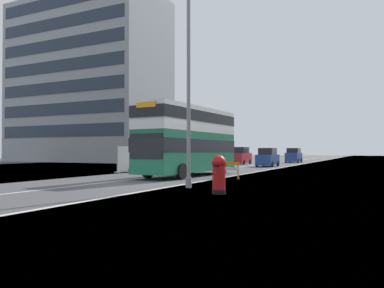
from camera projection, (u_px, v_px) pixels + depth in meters
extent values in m
cube|color=#424244|center=(117.00, 185.00, 20.14)|extent=(140.00, 280.00, 0.10)
cube|color=#B2AFA8|center=(172.00, 187.00, 18.65)|extent=(0.24, 196.00, 0.01)
cube|color=silver|center=(100.00, 183.00, 20.65)|extent=(0.16, 168.00, 0.01)
cube|color=brown|center=(48.00, 167.00, 40.90)|extent=(28.00, 36.00, 0.05)
cube|color=#196042|center=(189.00, 152.00, 26.48)|extent=(3.06, 10.22, 2.71)
cube|color=silver|center=(189.00, 130.00, 26.51)|extent=(3.06, 10.22, 0.40)
cube|color=silver|center=(189.00, 117.00, 26.53)|extent=(3.02, 10.12, 1.32)
cube|color=black|center=(189.00, 146.00, 26.49)|extent=(3.09, 10.33, 0.87)
cube|color=black|center=(189.00, 117.00, 26.53)|extent=(3.07, 10.27, 0.73)
cube|color=black|center=(146.00, 146.00, 22.07)|extent=(2.33, 0.18, 1.49)
cube|color=orange|center=(146.00, 105.00, 22.11)|extent=(1.40, 0.13, 0.32)
cube|color=#196042|center=(189.00, 168.00, 26.46)|extent=(3.09, 10.33, 0.36)
cylinder|color=black|center=(148.00, 170.00, 24.35)|extent=(0.35, 1.01, 1.00)
cylinder|color=black|center=(182.00, 171.00, 23.11)|extent=(0.35, 1.01, 1.00)
cylinder|color=black|center=(193.00, 167.00, 29.50)|extent=(0.35, 1.01, 1.00)
cylinder|color=black|center=(222.00, 168.00, 28.26)|extent=(0.35, 1.01, 1.00)
cylinder|color=gray|center=(189.00, 90.00, 18.10)|extent=(0.18, 0.18, 9.36)
cylinder|color=gray|center=(189.00, 183.00, 18.02)|extent=(0.29, 0.29, 0.50)
cylinder|color=black|center=(219.00, 192.00, 15.44)|extent=(0.57, 0.57, 0.18)
cylinder|color=#B71414|center=(219.00, 176.00, 15.46)|extent=(0.53, 0.53, 1.11)
sphere|color=#B71414|center=(219.00, 162.00, 15.47)|extent=(0.60, 0.60, 0.60)
cube|color=black|center=(216.00, 166.00, 15.22)|extent=(0.22, 0.03, 0.07)
cube|color=orange|center=(228.00, 163.00, 23.67)|extent=(1.40, 0.40, 0.20)
cube|color=white|center=(228.00, 169.00, 23.66)|extent=(1.40, 0.40, 0.20)
cube|color=orange|center=(218.00, 171.00, 23.81)|extent=(0.08, 0.08, 0.97)
cube|color=black|center=(218.00, 178.00, 23.80)|extent=(0.24, 0.46, 0.08)
cube|color=orange|center=(238.00, 171.00, 23.51)|extent=(0.08, 0.08, 0.97)
cube|color=black|center=(238.00, 179.00, 23.51)|extent=(0.24, 0.46, 0.08)
cube|color=#A8AAAD|center=(130.00, 159.00, 31.41)|extent=(0.04, 3.26, 2.09)
cube|color=#A8AAAD|center=(152.00, 158.00, 34.46)|extent=(0.04, 3.26, 2.09)
cube|color=#A8AAAD|center=(170.00, 158.00, 37.50)|extent=(0.04, 3.26, 2.09)
cube|color=#A8AAAD|center=(186.00, 157.00, 40.55)|extent=(0.04, 3.26, 2.09)
cube|color=#A8AAAD|center=(200.00, 157.00, 43.59)|extent=(0.04, 3.26, 2.09)
cylinder|color=#939699|center=(117.00, 159.00, 29.89)|extent=(0.06, 0.06, 2.19)
cube|color=gray|center=(117.00, 172.00, 29.87)|extent=(0.44, 0.20, 0.12)
cylinder|color=#939699|center=(141.00, 159.00, 32.93)|extent=(0.06, 0.06, 2.19)
cube|color=gray|center=(141.00, 170.00, 32.92)|extent=(0.44, 0.20, 0.12)
cylinder|color=#939699|center=(162.00, 158.00, 35.98)|extent=(0.06, 0.06, 2.19)
cube|color=gray|center=(162.00, 169.00, 35.96)|extent=(0.44, 0.20, 0.12)
cylinder|color=#939699|center=(178.00, 157.00, 39.02)|extent=(0.06, 0.06, 2.19)
cube|color=gray|center=(178.00, 167.00, 39.01)|extent=(0.44, 0.20, 0.12)
cylinder|color=#939699|center=(193.00, 157.00, 42.07)|extent=(0.06, 0.06, 2.19)
cube|color=gray|center=(193.00, 166.00, 42.05)|extent=(0.44, 0.20, 0.12)
cylinder|color=#939699|center=(206.00, 157.00, 45.11)|extent=(0.06, 0.06, 2.19)
cube|color=gray|center=(206.00, 165.00, 45.10)|extent=(0.44, 0.20, 0.12)
cube|color=navy|center=(268.00, 160.00, 42.52)|extent=(1.71, 4.13, 1.16)
cube|color=black|center=(268.00, 151.00, 42.54)|extent=(1.57, 2.27, 0.75)
cylinder|color=black|center=(278.00, 164.00, 43.28)|extent=(0.20, 0.60, 0.60)
cylinder|color=black|center=(263.00, 163.00, 44.04)|extent=(0.20, 0.60, 0.60)
cylinder|color=black|center=(272.00, 164.00, 40.99)|extent=(0.20, 0.60, 0.60)
cylinder|color=black|center=(257.00, 164.00, 41.75)|extent=(0.20, 0.60, 0.60)
cube|color=maroon|center=(241.00, 158.00, 50.59)|extent=(1.81, 4.25, 1.31)
cube|color=black|center=(241.00, 150.00, 50.61)|extent=(1.67, 2.34, 0.80)
cylinder|color=black|center=(250.00, 162.00, 51.36)|extent=(0.20, 0.60, 0.60)
cylinder|color=black|center=(238.00, 162.00, 52.17)|extent=(0.20, 0.60, 0.60)
cylinder|color=black|center=(244.00, 162.00, 49.00)|extent=(0.20, 0.60, 0.60)
cylinder|color=black|center=(231.00, 162.00, 49.81)|extent=(0.20, 0.60, 0.60)
cube|color=navy|center=(294.00, 157.00, 57.06)|extent=(1.80, 4.21, 1.32)
cube|color=black|center=(294.00, 150.00, 57.08)|extent=(1.65, 2.32, 0.70)
cylinder|color=black|center=(301.00, 160.00, 57.82)|extent=(0.20, 0.60, 0.60)
cylinder|color=black|center=(290.00, 160.00, 58.62)|extent=(0.20, 0.60, 0.60)
cylinder|color=black|center=(298.00, 161.00, 55.48)|extent=(0.20, 0.60, 0.60)
cylinder|color=black|center=(286.00, 161.00, 56.28)|extent=(0.20, 0.60, 0.60)
cylinder|color=#4C3D2D|center=(178.00, 151.00, 58.05)|extent=(0.29, 0.29, 3.58)
cylinder|color=#4C3D2D|center=(182.00, 140.00, 57.62)|extent=(1.72, 0.30, 1.21)
cylinder|color=#4C3D2D|center=(180.00, 139.00, 58.60)|extent=(0.35, 1.35, 1.26)
cylinder|color=#4C3D2D|center=(175.00, 141.00, 58.38)|extent=(1.16, 0.23, 0.76)
cylinder|color=#4C3D2D|center=(176.00, 146.00, 57.55)|extent=(0.15, 1.23, 0.87)
cylinder|color=#4C3D2D|center=(179.00, 149.00, 59.69)|extent=(0.42, 0.42, 4.01)
cylinder|color=#4C3D2D|center=(182.00, 134.00, 59.41)|extent=(1.32, 0.34, 1.67)
cylinder|color=#4C3D2D|center=(183.00, 141.00, 60.01)|extent=(1.11, 1.33, 1.90)
cylinder|color=#4C3D2D|center=(178.00, 143.00, 60.13)|extent=(0.82, 0.79, 1.36)
cylinder|color=#4C3D2D|center=(177.00, 139.00, 59.87)|extent=(0.94, 0.20, 1.25)
cylinder|color=#4C3D2D|center=(176.00, 140.00, 59.32)|extent=(0.61, 1.25, 1.00)
cylinder|color=#4C3D2D|center=(178.00, 136.00, 59.01)|extent=(0.52, 1.58, 1.57)
cube|color=gray|center=(88.00, 82.00, 64.09)|extent=(26.25, 13.10, 26.84)
cube|color=#232D3D|center=(59.00, 131.00, 58.04)|extent=(24.68, 0.08, 1.88)
cube|color=#232D3D|center=(59.00, 109.00, 58.10)|extent=(24.68, 0.08, 1.88)
cube|color=#232D3D|center=(59.00, 87.00, 58.16)|extent=(24.68, 0.08, 1.88)
cube|color=#232D3D|center=(59.00, 66.00, 58.22)|extent=(24.68, 0.08, 1.88)
cube|color=#232D3D|center=(59.00, 44.00, 58.29)|extent=(24.68, 0.08, 1.88)
cube|color=#232D3D|center=(59.00, 23.00, 58.35)|extent=(24.68, 0.08, 1.88)
cube|color=#232D3D|center=(60.00, 1.00, 58.41)|extent=(24.68, 0.08, 1.88)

